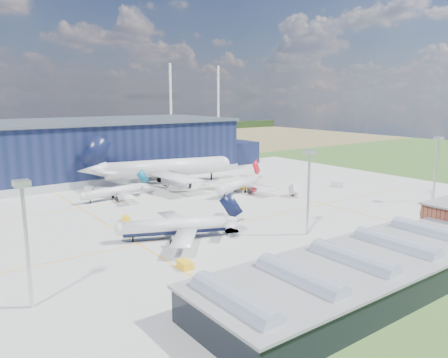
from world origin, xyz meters
TOP-DOWN VIEW (x-y plane):
  - ground at (0.00, 0.00)m, footprint 600.00×600.00m
  - apron at (0.00, 10.00)m, footprint 220.00×160.00m
  - farmland at (0.00, 220.00)m, footprint 600.00×220.00m
  - treeline at (0.00, 300.00)m, footprint 600.00×8.00m
  - hangar at (2.81, 94.80)m, footprint 145.00×62.00m
  - glass_concourse at (-6.45, -60.00)m, footprint 78.00×23.00m
  - light_mast_west at (-60.00, -30.00)m, footprint 2.60×2.60m
  - light_mast_center at (10.00, -30.00)m, footprint 2.60×2.60m
  - light_mast_east at (75.00, -30.00)m, footprint 2.60×2.60m
  - airliner_navy at (-20.52, -12.00)m, footprint 45.11×44.71m
  - airliner_red at (27.53, 22.00)m, footprint 43.33×42.92m
  - airliner_widebody at (13.86, 54.39)m, footprint 78.37×77.29m
  - airliner_regional at (-16.05, 40.00)m, footprint 31.89×31.34m
  - gse_tug_a at (-28.77, -30.63)m, footprint 2.72×4.11m
  - gse_tug_b at (-23.80, 11.66)m, footprint 3.34×3.82m
  - gse_van_a at (-6.93, -10.74)m, footprint 5.51×3.50m
  - gse_cart_a at (23.85, 39.97)m, footprint 2.66×3.37m
  - gse_van_b at (67.58, 6.25)m, footprint 3.86×5.77m
  - gse_tug_c at (33.10, 26.11)m, footprint 2.18×3.04m
  - gse_cart_b at (-17.37, 62.00)m, footprint 3.87×3.86m
  - airstair at (39.95, 4.57)m, footprint 4.22×5.78m
  - car_b at (-5.30, -16.61)m, footprint 3.93×2.58m

SIDE VIEW (x-z plane):
  - ground at x=0.00m, z-range 0.00..0.00m
  - farmland at x=0.00m, z-range -0.01..0.01m
  - apron at x=0.00m, z-range -0.01..0.07m
  - car_b at x=-5.30m, z-range 0.00..1.22m
  - gse_tug_c at x=33.10m, z-range 0.00..1.23m
  - gse_cart_a at x=23.85m, z-range 0.00..1.28m
  - gse_tug_b at x=-23.80m, z-range 0.00..1.39m
  - gse_cart_b at x=-17.37m, z-range 0.00..1.42m
  - gse_tug_a at x=-28.77m, z-range 0.00..1.63m
  - gse_van_a at x=-6.93m, z-range 0.00..2.23m
  - gse_van_b at x=67.58m, z-range 0.00..2.43m
  - airstair at x=39.95m, z-range 0.00..3.44m
  - glass_concourse at x=-6.45m, z-range -0.61..7.99m
  - treeline at x=0.00m, z-range 0.00..8.00m
  - airliner_regional at x=-16.05m, z-range 0.00..9.41m
  - airliner_red at x=27.53m, z-range 0.00..10.93m
  - airliner_navy at x=-20.52m, z-range 0.00..11.29m
  - airliner_widebody at x=13.86m, z-range 0.00..21.46m
  - hangar at x=2.81m, z-range -1.43..24.67m
  - light_mast_west at x=-60.00m, z-range 3.93..26.93m
  - light_mast_center at x=10.00m, z-range 3.93..26.93m
  - light_mast_east at x=75.00m, z-range 3.93..26.93m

